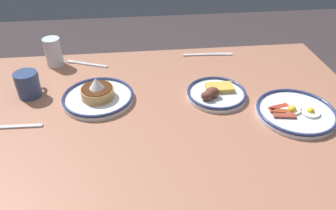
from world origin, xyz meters
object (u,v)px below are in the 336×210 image
Objects in this scene: plate_center_pancakes at (98,96)px; fork_near at (86,64)px; plate_far_companion at (296,112)px; coffee_mug at (28,84)px; butter_knife at (208,54)px; plate_near_main at (216,93)px; drinking_glass at (54,53)px; fork_far at (10,127)px.

plate_center_pancakes reaches higher than fork_near.
coffee_mug is (0.93, -0.23, 0.04)m from plate_far_companion.
plate_center_pancakes is 1.39× the size of fork_near.
butter_knife is at bearing -161.00° from coffee_mug.
coffee_mug reaches higher than butter_knife.
plate_near_main is 0.69m from coffee_mug.
butter_knife is (-0.73, -0.25, -0.05)m from coffee_mug.
plate_near_main is 0.43m from plate_center_pancakes.
coffee_mug is (0.68, -0.09, 0.03)m from plate_near_main.
drinking_glass is (0.20, -0.29, 0.03)m from plate_center_pancakes.
plate_near_main is 1.91× the size of coffee_mug.
plate_far_companion is 0.96m from coffee_mug.
coffee_mug reaches higher than plate_near_main.
butter_knife is (-0.04, -0.34, -0.01)m from plate_near_main.
plate_far_companion is 2.22× the size of drinking_glass.
drinking_glass reaches higher than fork_near.
fork_near is (-0.13, 0.01, -0.05)m from drinking_glass.
plate_center_pancakes is 0.31m from fork_far.
plate_near_main reaches higher than plate_far_companion.
plate_center_pancakes is at bearing -13.82° from plate_far_companion.
fork_near is 0.82× the size of butter_knife.
plate_center_pancakes reaches higher than butter_knife.
plate_near_main is at bearing 172.53° from coffee_mug.
coffee_mug is 0.20m from fork_far.
drinking_glass is at bearing -103.25° from coffee_mug.
butter_knife is (0.20, -0.48, -0.01)m from plate_far_companion.
fork_near is 0.54m from butter_knife.
plate_far_companion is at bearing 148.83° from fork_near.
plate_center_pancakes reaches higher than plate_near_main.
coffee_mug is 0.95× the size of drinking_glass.
plate_center_pancakes is 1.27× the size of fork_far.
drinking_glass is at bearing -26.97° from plate_near_main.
plate_near_main reaches higher than butter_knife.
drinking_glass is 0.59× the size of fork_far.
fork_near is at bearing -31.17° from plate_far_companion.
fork_far is at bearing 30.52° from butter_knife.
butter_knife is (-0.47, -0.31, -0.02)m from plate_center_pancakes.
drinking_glass is 0.53× the size of butter_knife.
drinking_glass is 0.14m from fork_near.
fork_near is at bearing -76.31° from plate_center_pancakes.
butter_knife is at bearing -149.48° from fork_far.
fork_far is at bearing 24.86° from plate_center_pancakes.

